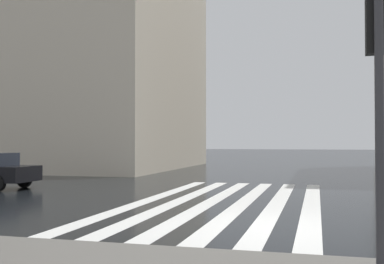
# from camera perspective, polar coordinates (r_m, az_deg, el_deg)

# --- Properties ---
(ground_plane) EXTENTS (220.00, 220.00, 0.00)m
(ground_plane) POSITION_cam_1_polar(r_m,az_deg,el_deg) (10.52, 9.68, -11.28)
(ground_plane) COLOR black
(zebra_crossing) EXTENTS (13.00, 5.50, 0.01)m
(zebra_crossing) POSITION_cam_1_polar(r_m,az_deg,el_deg) (14.68, 4.41, -8.41)
(zebra_crossing) COLOR silver
(zebra_crossing) RESTS_ON ground_plane
(haussmann_block_mid) EXTENTS (16.17, 23.60, 24.33)m
(haussmann_block_mid) POSITION_cam_1_polar(r_m,az_deg,el_deg) (38.67, -19.11, 13.94)
(haussmann_block_mid) COLOR beige
(haussmann_block_mid) RESTS_ON ground_plane
(traffic_signal_post) EXTENTS (0.44, 0.30, 3.75)m
(traffic_signal_post) POSITION_cam_1_polar(r_m,az_deg,el_deg) (6.95, 21.65, 7.20)
(traffic_signal_post) COLOR #333338
(traffic_signal_post) RESTS_ON sidewalk_pavement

